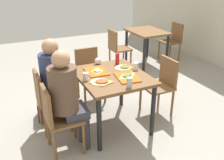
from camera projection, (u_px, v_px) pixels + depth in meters
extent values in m
cube|color=#9E998E|center=(112.00, 125.00, 3.62)|extent=(10.00, 10.00, 0.02)
cube|color=brown|center=(112.00, 76.00, 3.31)|extent=(1.00, 0.86, 0.04)
cylinder|color=black|center=(76.00, 94.00, 3.69)|extent=(0.06, 0.06, 0.72)
cylinder|color=black|center=(99.00, 125.00, 2.96)|extent=(0.06, 0.06, 0.72)
cylinder|color=black|center=(121.00, 84.00, 3.97)|extent=(0.06, 0.06, 0.72)
cylinder|color=black|center=(153.00, 111.00, 3.25)|extent=(0.06, 0.06, 0.72)
cube|color=brown|center=(54.00, 100.00, 3.36)|extent=(0.40, 0.40, 0.03)
cube|color=brown|center=(38.00, 88.00, 3.20)|extent=(0.38, 0.04, 0.40)
cylinder|color=brown|center=(64.00, 106.00, 3.66)|extent=(0.04, 0.04, 0.42)
cylinder|color=brown|center=(71.00, 118.00, 3.38)|extent=(0.04, 0.04, 0.42)
cylinder|color=brown|center=(40.00, 111.00, 3.52)|extent=(0.04, 0.04, 0.42)
cylinder|color=brown|center=(45.00, 124.00, 3.24)|extent=(0.04, 0.04, 0.42)
cube|color=brown|center=(64.00, 119.00, 2.95)|extent=(0.40, 0.40, 0.03)
cube|color=brown|center=(47.00, 106.00, 2.79)|extent=(0.38, 0.04, 0.40)
cylinder|color=brown|center=(75.00, 124.00, 3.25)|extent=(0.04, 0.04, 0.42)
cylinder|color=brown|center=(84.00, 139.00, 2.96)|extent=(0.04, 0.04, 0.42)
cylinder|color=brown|center=(48.00, 131.00, 3.11)|extent=(0.04, 0.04, 0.42)
cylinder|color=brown|center=(55.00, 147.00, 2.83)|extent=(0.04, 0.04, 0.42)
cube|color=brown|center=(157.00, 87.00, 3.72)|extent=(0.40, 0.40, 0.03)
cube|color=brown|center=(169.00, 71.00, 3.70)|extent=(0.38, 0.04, 0.40)
cylinder|color=brown|center=(153.00, 108.00, 3.61)|extent=(0.04, 0.04, 0.42)
cylinder|color=brown|center=(140.00, 98.00, 3.89)|extent=(0.04, 0.04, 0.42)
cylinder|color=brown|center=(172.00, 103.00, 3.74)|extent=(0.04, 0.04, 0.42)
cylinder|color=brown|center=(159.00, 94.00, 4.02)|extent=(0.04, 0.04, 0.42)
cube|color=brown|center=(91.00, 76.00, 4.10)|extent=(0.40, 0.40, 0.03)
cube|color=brown|center=(86.00, 60.00, 4.16)|extent=(0.04, 0.38, 0.40)
cylinder|color=brown|center=(105.00, 91.00, 4.11)|extent=(0.04, 0.04, 0.42)
cylinder|color=brown|center=(85.00, 95.00, 3.98)|extent=(0.04, 0.04, 0.42)
cylinder|color=brown|center=(97.00, 83.00, 4.40)|extent=(0.04, 0.04, 0.42)
cylinder|color=brown|center=(78.00, 86.00, 4.26)|extent=(0.04, 0.04, 0.42)
cylinder|color=#383842|center=(70.00, 107.00, 3.60)|extent=(0.10, 0.10, 0.45)
cylinder|color=#383842|center=(73.00, 113.00, 3.47)|extent=(0.10, 0.10, 0.45)
cube|color=#383842|center=(63.00, 94.00, 3.38)|extent=(0.32, 0.28, 0.10)
cylinder|color=navy|center=(53.00, 74.00, 3.21)|extent=(0.32, 0.32, 0.52)
sphere|color=tan|center=(50.00, 47.00, 3.07)|extent=(0.20, 0.20, 0.20)
cylinder|color=#383842|center=(82.00, 126.00, 3.19)|extent=(0.10, 0.10, 0.45)
cylinder|color=#383842|center=(86.00, 132.00, 3.06)|extent=(0.10, 0.10, 0.45)
cube|color=#383842|center=(75.00, 111.00, 2.97)|extent=(0.32, 0.28, 0.10)
cylinder|color=brown|center=(63.00, 89.00, 2.80)|extent=(0.32, 0.32, 0.52)
sphere|color=tan|center=(61.00, 59.00, 2.66)|extent=(0.20, 0.20, 0.20)
cube|color=#D85914|center=(96.00, 71.00, 3.39)|extent=(0.37, 0.28, 0.02)
cube|color=#D85914|center=(127.00, 77.00, 3.21)|extent=(0.39, 0.31, 0.02)
cylinder|color=white|center=(123.00, 68.00, 3.52)|extent=(0.22, 0.22, 0.01)
cylinder|color=white|center=(100.00, 82.00, 3.09)|extent=(0.22, 0.22, 0.01)
pyramid|color=#C68C47|center=(97.00, 70.00, 3.38)|extent=(0.22, 0.18, 0.01)
ellipsoid|color=#D8C67F|center=(97.00, 70.00, 3.37)|extent=(0.15, 0.13, 0.01)
pyramid|color=#DBAD60|center=(127.00, 75.00, 3.22)|extent=(0.19, 0.25, 0.01)
ellipsoid|color=#4C7233|center=(127.00, 75.00, 3.22)|extent=(0.13, 0.18, 0.01)
pyramid|color=#C68C47|center=(125.00, 67.00, 3.51)|extent=(0.24, 0.24, 0.01)
ellipsoid|color=#4C7233|center=(125.00, 66.00, 3.51)|extent=(0.17, 0.17, 0.01)
pyramid|color=#C68C47|center=(102.00, 82.00, 3.07)|extent=(0.24, 0.27, 0.01)
ellipsoid|color=#B74723|center=(102.00, 81.00, 3.07)|extent=(0.17, 0.19, 0.01)
cylinder|color=white|center=(136.00, 66.00, 3.45)|extent=(0.07, 0.07, 0.10)
cylinder|color=white|center=(86.00, 77.00, 3.12)|extent=(0.07, 0.07, 0.10)
cylinder|color=#B7BCC6|center=(129.00, 82.00, 2.94)|extent=(0.07, 0.07, 0.12)
cylinder|color=red|center=(117.00, 59.00, 3.63)|extent=(0.06, 0.06, 0.16)
sphere|color=silver|center=(98.00, 61.00, 3.62)|extent=(0.10, 0.10, 0.10)
cube|color=#592D38|center=(43.00, 109.00, 3.73)|extent=(0.34, 0.21, 0.28)
cube|color=brown|center=(147.00, 32.00, 5.56)|extent=(0.90, 0.70, 0.04)
cylinder|color=black|center=(126.00, 45.00, 5.93)|extent=(0.06, 0.06, 0.72)
cylinder|color=black|center=(144.00, 55.00, 5.28)|extent=(0.06, 0.06, 0.72)
cylinder|color=black|center=(148.00, 43.00, 6.15)|extent=(0.06, 0.06, 0.72)
cylinder|color=black|center=(167.00, 51.00, 5.51)|extent=(0.06, 0.06, 0.72)
cube|color=brown|center=(120.00, 49.00, 5.43)|extent=(0.40, 0.40, 0.03)
cube|color=brown|center=(113.00, 40.00, 5.28)|extent=(0.38, 0.04, 0.40)
cylinder|color=brown|center=(123.00, 55.00, 5.73)|extent=(0.04, 0.04, 0.42)
cylinder|color=brown|center=(131.00, 60.00, 5.45)|extent=(0.04, 0.04, 0.42)
cylinder|color=brown|center=(110.00, 58.00, 5.60)|extent=(0.04, 0.04, 0.42)
cylinder|color=brown|center=(116.00, 62.00, 5.32)|extent=(0.04, 0.04, 0.42)
cube|color=brown|center=(170.00, 42.00, 5.94)|extent=(0.40, 0.40, 0.03)
cube|color=brown|center=(177.00, 32.00, 5.92)|extent=(0.38, 0.04, 0.40)
cylinder|color=brown|center=(167.00, 54.00, 5.82)|extent=(0.04, 0.04, 0.42)
cylinder|color=brown|center=(159.00, 50.00, 6.11)|extent=(0.04, 0.04, 0.42)
cylinder|color=brown|center=(179.00, 52.00, 5.96)|extent=(0.04, 0.04, 0.42)
cylinder|color=brown|center=(170.00, 48.00, 6.24)|extent=(0.04, 0.04, 0.42)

